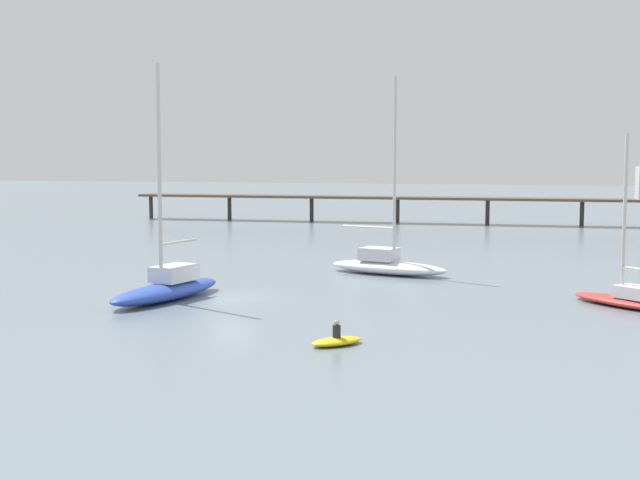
{
  "coord_description": "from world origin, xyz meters",
  "views": [
    {
      "loc": [
        17.75,
        -47.63,
        8.44
      ],
      "look_at": [
        0.0,
        20.42,
        1.5
      ],
      "focal_mm": 48.81,
      "sensor_mm": 36.0,
      "label": 1
    }
  ],
  "objects_px": {
    "pier": "(507,192)",
    "sailboat_red": "(629,297)",
    "sailboat_blue": "(168,285)",
    "sailboat_white": "(387,263)",
    "dinghy_yellow": "(337,340)"
  },
  "relations": [
    {
      "from": "dinghy_yellow",
      "to": "sailboat_blue",
      "type": "bearing_deg",
      "value": 142.91
    },
    {
      "from": "sailboat_white",
      "to": "pier",
      "type": "bearing_deg",
      "value": 82.36
    },
    {
      "from": "sailboat_white",
      "to": "dinghy_yellow",
      "type": "xyz_separation_m",
      "value": [
        1.95,
        -23.3,
        -0.58
      ]
    },
    {
      "from": "sailboat_white",
      "to": "sailboat_red",
      "type": "distance_m",
      "value": 18.22
    },
    {
      "from": "pier",
      "to": "sailboat_blue",
      "type": "height_order",
      "value": "sailboat_blue"
    },
    {
      "from": "pier",
      "to": "dinghy_yellow",
      "type": "relative_size",
      "value": 25.98
    },
    {
      "from": "pier",
      "to": "sailboat_red",
      "type": "height_order",
      "value": "sailboat_red"
    },
    {
      "from": "sailboat_white",
      "to": "dinghy_yellow",
      "type": "relative_size",
      "value": 5.31
    },
    {
      "from": "sailboat_white",
      "to": "sailboat_red",
      "type": "bearing_deg",
      "value": -32.48
    },
    {
      "from": "pier",
      "to": "sailboat_blue",
      "type": "relative_size",
      "value": 4.99
    },
    {
      "from": "sailboat_white",
      "to": "sailboat_red",
      "type": "xyz_separation_m",
      "value": [
        15.37,
        -9.79,
        -0.21
      ]
    },
    {
      "from": "sailboat_white",
      "to": "sailboat_blue",
      "type": "height_order",
      "value": "sailboat_white"
    },
    {
      "from": "sailboat_white",
      "to": "dinghy_yellow",
      "type": "distance_m",
      "value": 23.39
    },
    {
      "from": "sailboat_white",
      "to": "dinghy_yellow",
      "type": "bearing_deg",
      "value": -85.21
    },
    {
      "from": "sailboat_blue",
      "to": "sailboat_white",
      "type": "bearing_deg",
      "value": 53.18
    }
  ]
}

